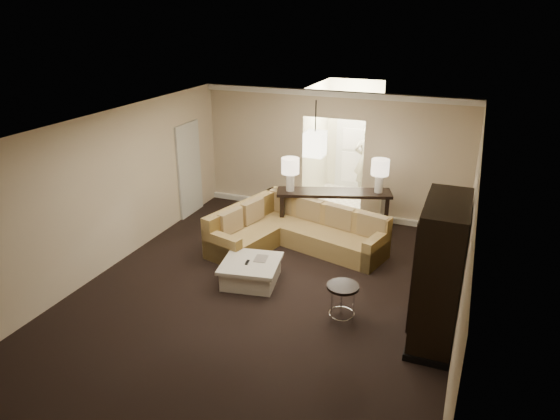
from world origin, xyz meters
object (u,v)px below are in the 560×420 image
at_px(drink_table, 343,295).
at_px(person, 367,157).
at_px(console_table, 333,208).
at_px(armoire, 439,275).
at_px(sectional_sofa, 293,231).
at_px(coffee_table, 251,271).

distance_m(drink_table, person, 5.79).
bearing_deg(console_table, armoire, -70.70).
bearing_deg(person, drink_table, 85.95).
height_order(armoire, person, armoire).
xyz_separation_m(sectional_sofa, drink_table, (1.56, -2.08, 0.09)).
relative_size(console_table, drink_table, 3.98).
relative_size(coffee_table, drink_table, 1.86).
bearing_deg(console_table, person, 68.87).
height_order(sectional_sofa, coffee_table, sectional_sofa).
bearing_deg(drink_table, sectional_sofa, 126.85).
xyz_separation_m(armoire, person, (-2.24, 5.59, -0.03)).
relative_size(console_table, armoire, 1.15).
xyz_separation_m(armoire, drink_table, (-1.31, -0.10, -0.57)).
bearing_deg(coffee_table, sectional_sofa, 82.74).
xyz_separation_m(coffee_table, console_table, (0.72, 2.56, 0.34)).
bearing_deg(drink_table, person, 99.29).
distance_m(coffee_table, person, 5.28).
height_order(sectional_sofa, armoire, armoire).
xyz_separation_m(coffee_table, armoire, (3.07, -0.44, 0.80)).
bearing_deg(person, coffee_table, 67.55).
relative_size(sectional_sofa, armoire, 1.58).
distance_m(sectional_sofa, person, 3.72).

